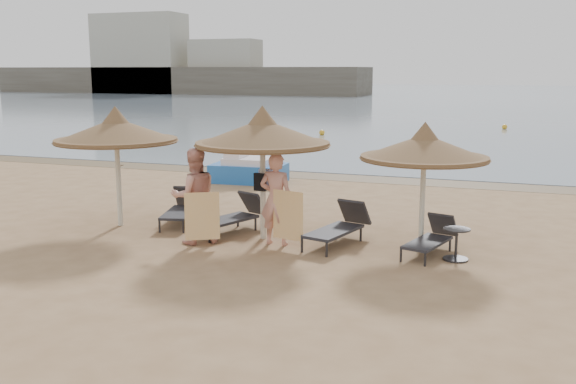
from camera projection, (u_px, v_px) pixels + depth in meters
name	position (u px, v px, depth m)	size (l,w,h in m)	color
ground	(235.00, 249.00, 13.14)	(160.00, 160.00, 0.00)	#A17C57
sea	(476.00, 97.00, 87.20)	(200.00, 140.00, 0.03)	slate
wet_sand_strip	(348.00, 177.00, 21.84)	(200.00, 1.60, 0.01)	brown
far_shore	(297.00, 75.00, 92.88)	(150.00, 54.80, 12.00)	#625B4F
palapa_left	(116.00, 131.00, 14.71)	(2.83, 2.83, 2.81)	beige
palapa_center	(263.00, 133.00, 13.54)	(2.90, 2.90, 2.88)	beige
palapa_right	(424.00, 148.00, 12.92)	(2.62, 2.62, 2.59)	beige
lounger_far_left	(182.00, 208.00, 15.33)	(1.05, 1.91, 0.81)	#28272A
lounger_near_left	(234.00, 215.00, 14.48)	(1.26, 1.98, 0.85)	#28272A
lounger_near_right	(340.00, 226.00, 13.50)	(1.09, 2.01, 0.86)	#28272A
lounger_far_right	(432.00, 237.00, 12.77)	(0.97, 1.73, 0.74)	#28272A
side_table	(456.00, 245.00, 12.33)	(0.52, 0.52, 0.62)	#28272A
person_left	(194.00, 189.00, 13.38)	(1.08, 0.70, 2.35)	tan
person_right	(276.00, 192.00, 13.29)	(1.03, 0.67, 2.25)	tan
towel_left	(202.00, 216.00, 13.03)	(0.62, 0.38, 0.99)	orange
towel_right	(288.00, 215.00, 13.02)	(0.71, 0.20, 1.02)	orange
bag_patterned	(266.00, 178.00, 13.90)	(0.31, 0.11, 0.40)	white
bag_dark	(260.00, 182.00, 13.59)	(0.27, 0.12, 0.38)	black
pedal_boat	(248.00, 169.00, 20.94)	(2.44, 1.52, 1.10)	blue
buoy_left	(322.00, 133.00, 35.85)	(0.31, 0.31, 0.31)	gold
buoy_mid	(505.00, 127.00, 39.37)	(0.32, 0.32, 0.32)	gold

